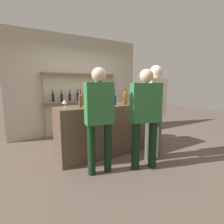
{
  "coord_description": "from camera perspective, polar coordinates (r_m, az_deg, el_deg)",
  "views": [
    {
      "loc": [
        -1.87,
        -3.08,
        1.45
      ],
      "look_at": [
        0.0,
        0.0,
        0.87
      ],
      "focal_mm": 28.0,
      "sensor_mm": 36.0,
      "label": 1
    }
  ],
  "objects": [
    {
      "name": "customer_center",
      "position": [
        2.97,
        10.81,
        -0.15
      ],
      "size": [
        0.54,
        0.36,
        1.69
      ],
      "rotation": [
        0.0,
        0.0,
        1.26
      ],
      "color": "black",
      "rests_on": "ground_plane"
    },
    {
      "name": "back_shelf",
      "position": [
        5.16,
        -9.73,
        5.8
      ],
      "size": [
        2.16,
        0.18,
        1.75
      ],
      "color": "#897056",
      "rests_on": "ground_plane"
    },
    {
      "name": "back_wall",
      "position": [
        5.31,
        -10.75,
        8.47
      ],
      "size": [
        3.91,
        0.12,
        2.8
      ],
      "primitive_type": "cube",
      "color": "#B2A899",
      "rests_on": "ground_plane"
    },
    {
      "name": "ground_plane",
      "position": [
        3.89,
        0.0,
        -12.75
      ],
      "size": [
        16.0,
        16.0,
        0.0
      ],
      "primitive_type": "plane",
      "color": "brown"
    },
    {
      "name": "customer_left",
      "position": [
        2.74,
        -4.16,
        -0.29
      ],
      "size": [
        0.46,
        0.25,
        1.7
      ],
      "rotation": [
        0.0,
        0.0,
        1.44
      ],
      "color": "black",
      "rests_on": "ground_plane"
    },
    {
      "name": "server_behind_counter",
      "position": [
        4.33,
        -4.25,
        2.92
      ],
      "size": [
        0.45,
        0.24,
        1.67
      ],
      "rotation": [
        0.0,
        0.0,
        -1.46
      ],
      "color": "brown",
      "rests_on": "ground_plane"
    },
    {
      "name": "cork_jar",
      "position": [
        4.12,
        8.58,
        3.96
      ],
      "size": [
        0.11,
        0.11,
        0.13
      ],
      "color": "silver",
      "rests_on": "bar_counter"
    },
    {
      "name": "customer_right",
      "position": [
        3.4,
        13.76,
        2.17
      ],
      "size": [
        0.49,
        0.27,
        1.79
      ],
      "rotation": [
        0.0,
        0.0,
        1.71
      ],
      "color": "#575347",
      "rests_on": "ground_plane"
    },
    {
      "name": "counter_bottle_4",
      "position": [
        3.69,
        -1.34,
        4.65
      ],
      "size": [
        0.07,
        0.07,
        0.35
      ],
      "color": "#0F1956",
      "rests_on": "bar_counter"
    },
    {
      "name": "bar_counter",
      "position": [
        3.73,
        0.0,
        -5.44
      ],
      "size": [
        2.31,
        0.58,
        1.02
      ],
      "primitive_type": "cube",
      "color": "brown",
      "rests_on": "ground_plane"
    },
    {
      "name": "counter_bottle_0",
      "position": [
        3.97,
        4.12,
        4.98
      ],
      "size": [
        0.08,
        0.08,
        0.36
      ],
      "color": "brown",
      "rests_on": "bar_counter"
    },
    {
      "name": "counter_bottle_3",
      "position": [
        3.62,
        0.74,
        4.27
      ],
      "size": [
        0.08,
        0.08,
        0.32
      ],
      "color": "#0F1956",
      "rests_on": "bar_counter"
    },
    {
      "name": "counter_bottle_2",
      "position": [
        3.3,
        -10.27,
        3.82
      ],
      "size": [
        0.07,
        0.07,
        0.33
      ],
      "color": "brown",
      "rests_on": "bar_counter"
    },
    {
      "name": "counter_bottle_1",
      "position": [
        3.69,
        4.51,
        4.74
      ],
      "size": [
        0.07,
        0.07,
        0.37
      ],
      "color": "brown",
      "rests_on": "bar_counter"
    },
    {
      "name": "wine_glass",
      "position": [
        3.23,
        -15.28,
        3.25
      ],
      "size": [
        0.08,
        0.08,
        0.15
      ],
      "color": "silver",
      "rests_on": "bar_counter"
    }
  ]
}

